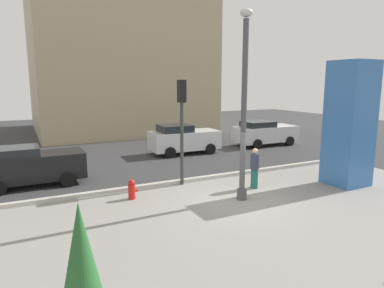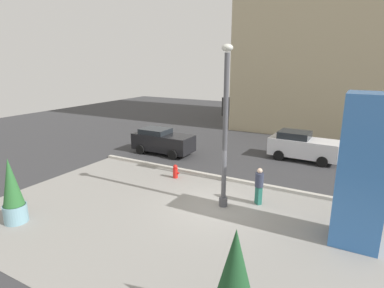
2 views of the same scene
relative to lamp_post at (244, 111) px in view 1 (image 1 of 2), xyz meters
name	(u,v)px [view 1 (image 1 of 2)]	position (x,y,z in m)	size (l,w,h in m)	color
ground_plane	(190,176)	(-0.26, 3.77, -3.25)	(60.00, 60.00, 0.00)	#38383A
plaza_pavement	(276,222)	(-0.26, -2.23, -3.25)	(18.00, 10.00, 0.02)	gray
curb_strip	(198,179)	(-0.26, 2.89, -3.17)	(18.00, 0.24, 0.16)	#B7B2A8
lamp_post	(244,111)	(0.00, 0.00, 0.00)	(0.44, 0.44, 6.67)	#4C4C51
art_pillar_blue	(349,124)	(5.03, -0.34, -0.70)	(1.49, 1.49, 5.11)	#3870BC
fire_hydrant	(132,189)	(-3.58, 1.86, -2.88)	(0.36, 0.26, 0.75)	red
traffic_light_far_side	(182,115)	(-1.15, 2.70, -0.30)	(0.28, 0.42, 4.34)	#333833
car_intersection	(183,139)	(1.67, 8.51, -2.37)	(4.19, 2.09, 1.77)	silver
car_curb_east	(265,133)	(7.80, 8.55, -2.40)	(4.33, 2.14, 1.67)	silver
car_curb_west	(31,166)	(-6.80, 5.37, -2.40)	(4.11, 1.95, 1.66)	black
pedestrian_on_sidewalk	(255,166)	(1.25, 0.92, -2.34)	(0.51, 0.51, 1.65)	#236656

